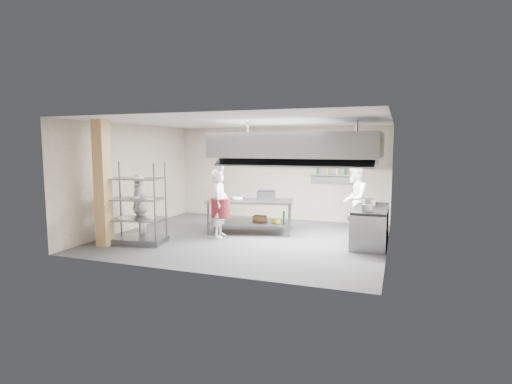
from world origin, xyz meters
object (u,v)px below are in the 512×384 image
(chef_plating, at_px, (140,206))
(griddle, at_px, (266,196))
(chef_line, at_px, (354,200))
(pass_rack, at_px, (137,203))
(stockpot, at_px, (370,203))
(chef_head, at_px, (220,204))
(island, at_px, (250,216))
(cooking_range, at_px, (370,227))

(chef_plating, height_order, griddle, chef_plating)
(chef_line, height_order, chef_plating, chef_line)
(chef_line, xyz_separation_m, chef_plating, (-5.20, -2.21, -0.13))
(pass_rack, relative_size, stockpot, 7.30)
(chef_head, bearing_deg, chef_plating, 100.94)
(island, relative_size, chef_plating, 1.40)
(chef_head, height_order, griddle, chef_head)
(chef_line, height_order, griddle, chef_line)
(stockpot, bearing_deg, griddle, 176.03)
(island, height_order, griddle, griddle)
(cooking_range, bearing_deg, stockpot, 107.33)
(chef_line, distance_m, chef_plating, 5.65)
(cooking_range, relative_size, chef_line, 1.04)
(chef_line, distance_m, stockpot, 0.83)
(cooking_range, bearing_deg, island, 177.35)
(chef_head, bearing_deg, cooking_range, -91.69)
(pass_rack, relative_size, chef_line, 1.03)
(island, distance_m, chef_head, 1.05)
(cooking_range, xyz_separation_m, griddle, (-2.79, 0.30, 0.61))
(island, bearing_deg, chef_head, -138.43)
(island, xyz_separation_m, chef_head, (-0.56, -0.78, 0.43))
(pass_rack, bearing_deg, griddle, 30.21)
(cooking_range, distance_m, griddle, 2.87)
(chef_plating, bearing_deg, pass_rack, 9.47)
(pass_rack, height_order, chef_plating, pass_rack)
(cooking_range, xyz_separation_m, chef_line, (-0.48, 0.81, 0.54))
(cooking_range, relative_size, chef_plating, 1.20)
(chef_head, relative_size, stockpot, 6.53)
(griddle, xyz_separation_m, stockpot, (2.76, -0.19, -0.04))
(pass_rack, distance_m, chef_line, 5.62)
(island, height_order, chef_head, chef_head)
(chef_plating, relative_size, stockpot, 6.15)
(island, relative_size, griddle, 4.64)
(pass_rack, xyz_separation_m, stockpot, (5.36, 2.03, 0.00))
(pass_rack, bearing_deg, island, 33.23)
(chef_line, bearing_deg, griddle, -66.54)
(pass_rack, bearing_deg, chef_head, 28.23)
(chef_plating, distance_m, griddle, 3.36)
(griddle, bearing_deg, cooking_range, -21.63)
(island, bearing_deg, chef_line, 0.69)
(chef_plating, bearing_deg, stockpot, 85.35)
(island, xyz_separation_m, stockpot, (3.18, -0.04, 0.54))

